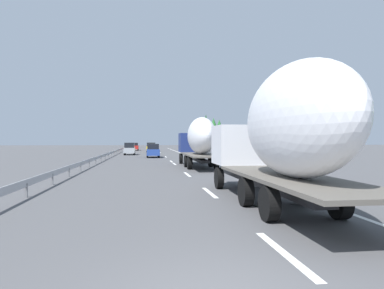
{
  "coord_description": "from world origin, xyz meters",
  "views": [
    {
      "loc": [
        -5.03,
        1.09,
        2.37
      ],
      "look_at": [
        24.97,
        -2.9,
        2.01
      ],
      "focal_mm": 32.87,
      "sensor_mm": 36.0,
      "label": 1
    }
  ],
  "objects": [
    {
      "name": "tree_1",
      "position": [
        52.81,
        -10.26,
        3.98
      ],
      "size": [
        3.08,
        3.08,
        6.13
      ],
      "color": "#472D19",
      "rests_on": "ground_plane"
    },
    {
      "name": "edge_line_right",
      "position": [
        45.0,
        -5.5,
        0.0
      ],
      "size": [
        110.0,
        0.2,
        0.01
      ],
      "primitive_type": "cube",
      "color": "white",
      "rests_on": "ground_plane"
    },
    {
      "name": "tree_0",
      "position": [
        64.99,
        -11.08,
        4.65
      ],
      "size": [
        2.98,
        2.98,
        7.59
      ],
      "color": "#472D19",
      "rests_on": "ground_plane"
    },
    {
      "name": "car_yellow_coupe",
      "position": [
        66.41,
        -0.04,
        0.96
      ],
      "size": [
        4.44,
        1.9,
        1.92
      ],
      "color": "gold",
      "rests_on": "ground_plane"
    },
    {
      "name": "lane_stripe_5",
      "position": [
        45.12,
        -1.8,
        0.0
      ],
      "size": [
        3.2,
        0.2,
        0.01
      ],
      "primitive_type": "cube",
      "color": "white",
      "rests_on": "ground_plane"
    },
    {
      "name": "tree_2",
      "position": [
        62.44,
        -13.28,
        4.04
      ],
      "size": [
        3.53,
        3.53,
        6.41
      ],
      "color": "#472D19",
      "rests_on": "ground_plane"
    },
    {
      "name": "lane_stripe_2",
      "position": [
        19.18,
        -1.8,
        0.0
      ],
      "size": [
        3.2,
        0.2,
        0.01
      ],
      "primitive_type": "cube",
      "color": "white",
      "rests_on": "ground_plane"
    },
    {
      "name": "car_silver_hatch",
      "position": [
        53.32,
        3.66,
        0.99
      ],
      "size": [
        4.33,
        1.76,
        1.99
      ],
      "color": "#ADB2B7",
      "rests_on": "ground_plane"
    },
    {
      "name": "lane_stripe_8",
      "position": [
        72.71,
        -1.8,
        0.0
      ],
      "size": [
        3.2,
        0.2,
        0.01
      ],
      "primitive_type": "cube",
      "color": "white",
      "rests_on": "ground_plane"
    },
    {
      "name": "tree_3",
      "position": [
        83.66,
        -10.9,
        3.64
      ],
      "size": [
        2.44,
        2.44,
        6.1
      ],
      "color": "#472D19",
      "rests_on": "ground_plane"
    },
    {
      "name": "car_red_compact",
      "position": [
        78.79,
        3.61,
        0.91
      ],
      "size": [
        4.54,
        1.81,
        1.8
      ],
      "color": "red",
      "rests_on": "ground_plane"
    },
    {
      "name": "truck_lead",
      "position": [
        25.56,
        -3.6,
        2.45
      ],
      "size": [
        12.91,
        2.55,
        4.32
      ],
      "color": "navy",
      "rests_on": "ground_plane"
    },
    {
      "name": "lane_stripe_3",
      "position": [
        30.23,
        -1.8,
        0.0
      ],
      "size": [
        3.2,
        0.2,
        0.01
      ],
      "primitive_type": "cube",
      "color": "white",
      "rests_on": "ground_plane"
    },
    {
      "name": "truck_trailing",
      "position": [
        6.7,
        -3.6,
        2.68
      ],
      "size": [
        12.97,
        2.55,
        4.82
      ],
      "color": "silver",
      "rests_on": "ground_plane"
    },
    {
      "name": "lane_stripe_7",
      "position": [
        65.11,
        -1.8,
        0.0
      ],
      "size": [
        3.2,
        0.2,
        0.01
      ],
      "primitive_type": "cube",
      "color": "white",
      "rests_on": "ground_plane"
    },
    {
      "name": "ground_plane",
      "position": [
        40.0,
        0.0,
        0.0
      ],
      "size": [
        260.0,
        260.0,
        0.0
      ],
      "primitive_type": "plane",
      "color": "#4C4C4F"
    },
    {
      "name": "lane_stripe_4",
      "position": [
        34.37,
        -1.8,
        0.0
      ],
      "size": [
        3.2,
        0.2,
        0.01
      ],
      "primitive_type": "cube",
      "color": "white",
      "rests_on": "ground_plane"
    },
    {
      "name": "lane_stripe_6",
      "position": [
        63.61,
        -1.8,
        0.0
      ],
      "size": [
        3.2,
        0.2,
        0.01
      ],
      "primitive_type": "cube",
      "color": "white",
      "rests_on": "ground_plane"
    },
    {
      "name": "lane_stripe_1",
      "position": [
        10.63,
        -1.8,
        0.0
      ],
      "size": [
        3.2,
        0.2,
        0.01
      ],
      "primitive_type": "cube",
      "color": "white",
      "rests_on": "ground_plane"
    },
    {
      "name": "road_sign",
      "position": [
        51.13,
        -6.7,
        2.09
      ],
      "size": [
        0.1,
        0.9,
        3.01
      ],
      "color": "gray",
      "rests_on": "ground_plane"
    },
    {
      "name": "guardrail_median",
      "position": [
        43.0,
        6.0,
        0.58
      ],
      "size": [
        94.0,
        0.1,
        0.76
      ],
      "color": "#9EA0A5",
      "rests_on": "ground_plane"
    },
    {
      "name": "lane_stripe_0",
      "position": [
        2.0,
        -1.8,
        0.0
      ],
      "size": [
        3.2,
        0.2,
        0.01
      ],
      "primitive_type": "cube",
      "color": "white",
      "rests_on": "ground_plane"
    },
    {
      "name": "car_blue_sedan",
      "position": [
        43.91,
        0.04,
        0.95
      ],
      "size": [
        4.5,
        1.77,
        1.89
      ],
      "color": "#28479E",
      "rests_on": "ground_plane"
    }
  ]
}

